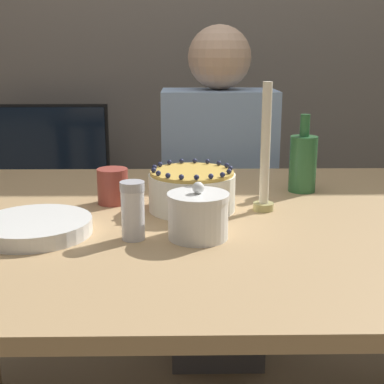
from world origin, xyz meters
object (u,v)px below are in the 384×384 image
object	(u,v)px
sugar_bowl	(198,215)
sugar_shaker	(133,210)
tv_monitor	(40,144)
bottle	(303,162)
cake	(192,190)
candle	(265,159)
person_man_blue_shirt	(218,219)

from	to	relation	value
sugar_bowl	sugar_shaker	world-z (taller)	sugar_shaker
tv_monitor	sugar_shaker	bearing A→B (deg)	-67.81
bottle	cake	bearing A→B (deg)	-150.58
sugar_shaker	bottle	size ratio (longest dim) A/B	0.57
cake	bottle	xyz separation A→B (m)	(0.30, 0.17, 0.03)
sugar_shaker	candle	xyz separation A→B (m)	(0.29, 0.20, 0.06)
cake	tv_monitor	xyz separation A→B (m)	(-0.65, 1.08, -0.07)
bottle	candle	bearing A→B (deg)	-126.24
tv_monitor	sugar_bowl	bearing A→B (deg)	-62.87
tv_monitor	cake	bearing A→B (deg)	-59.07
bottle	tv_monitor	bearing A→B (deg)	136.22
tv_monitor	bottle	bearing A→B (deg)	-43.78
bottle	tv_monitor	world-z (taller)	bottle
candle	tv_monitor	xyz separation A→B (m)	(-0.82, 1.08, -0.15)
cake	candle	xyz separation A→B (m)	(0.17, -0.01, 0.08)
sugar_shaker	bottle	bearing A→B (deg)	41.59
tv_monitor	person_man_blue_shirt	bearing A→B (deg)	-29.21
bottle	person_man_blue_shirt	distance (m)	0.61
sugar_bowl	bottle	distance (m)	0.47
sugar_bowl	candle	xyz separation A→B (m)	(0.16, 0.19, 0.08)
cake	bottle	distance (m)	0.35
cake	sugar_shaker	bearing A→B (deg)	-120.68
cake	sugar_shaker	distance (m)	0.24
cake	sugar_shaker	world-z (taller)	sugar_shaker
candle	person_man_blue_shirt	world-z (taller)	person_man_blue_shirt
sugar_bowl	sugar_shaker	size ratio (longest dim) A/B	1.05
sugar_shaker	tv_monitor	distance (m)	1.39
bottle	sugar_shaker	bearing A→B (deg)	-138.41
sugar_shaker	tv_monitor	world-z (taller)	tv_monitor
sugar_bowl	person_man_blue_shirt	world-z (taller)	person_man_blue_shirt
candle	person_man_blue_shirt	bearing A→B (deg)	95.61
bottle	tv_monitor	distance (m)	1.32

